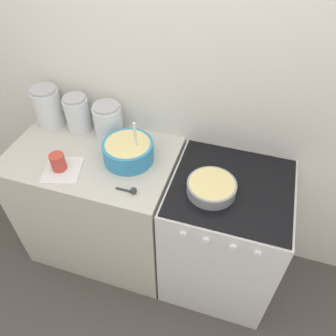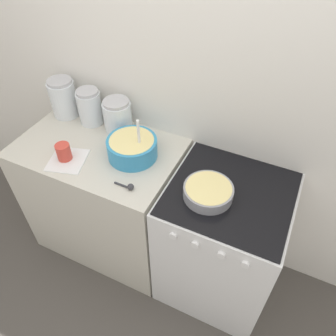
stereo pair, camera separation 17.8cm
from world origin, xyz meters
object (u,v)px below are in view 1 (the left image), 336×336
baking_pan (212,187)px  storage_jar_middle (78,116)px  storage_jar_right (108,122)px  tin_can (58,162)px  mixing_bowl (128,150)px  storage_jar_left (49,109)px  stove (222,236)px

baking_pan → storage_jar_middle: 0.97m
storage_jar_right → tin_can: bearing=-110.1°
baking_pan → tin_can: size_ratio=2.48×
mixing_bowl → baking_pan: (0.51, -0.11, -0.03)m
storage_jar_right → storage_jar_middle: bearing=180.0°
baking_pan → tin_can: bearing=-174.2°
baking_pan → storage_jar_right: storage_jar_right is taller
storage_jar_left → storage_jar_right: storage_jar_left is taller
baking_pan → storage_jar_middle: (-0.92, 0.29, 0.07)m
stove → storage_jar_middle: bearing=168.3°
baking_pan → storage_jar_right: size_ratio=1.20×
stove → tin_can: 1.10m
stove → storage_jar_middle: 1.19m
mixing_bowl → storage_jar_left: mixing_bowl is taller
stove → mixing_bowl: (-0.61, 0.03, 0.54)m
baking_pan → tin_can: (-0.85, -0.09, 0.02)m
storage_jar_right → stove: bearing=-14.5°
stove → baking_pan: size_ratio=3.61×
mixing_bowl → baking_pan: 0.52m
storage_jar_middle → storage_jar_right: 0.21m
mixing_bowl → tin_can: size_ratio=2.79×
storage_jar_middle → stove: bearing=-11.7°
storage_jar_left → storage_jar_middle: (0.21, 0.00, -0.01)m
stove → tin_can: (-0.95, -0.16, 0.52)m
storage_jar_right → tin_can: storage_jar_right is taller
mixing_bowl → baking_pan: bearing=-12.0°
storage_jar_middle → tin_can: storage_jar_middle is taller
storage_jar_middle → storage_jar_right: size_ratio=1.08×
stove → tin_can: tin_can is taller
storage_jar_middle → tin_can: (0.07, -0.37, -0.05)m
baking_pan → storage_jar_right: (-0.71, 0.29, 0.06)m
mixing_bowl → storage_jar_left: size_ratio=1.14×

